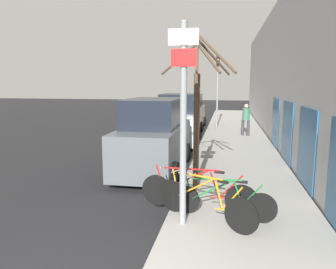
% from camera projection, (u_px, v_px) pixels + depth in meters
% --- Properties ---
extents(ground_plane, '(80.00, 80.00, 0.00)m').
position_uv_depth(ground_plane, '(177.00, 148.00, 14.62)').
color(ground_plane, black).
extents(sidewalk_curb, '(3.20, 32.00, 0.15)m').
position_uv_depth(sidewalk_curb, '(235.00, 137.00, 16.87)').
color(sidewalk_curb, '#9E9B93').
rests_on(sidewalk_curb, ground).
extents(building_facade, '(0.23, 32.00, 6.50)m').
position_uv_depth(building_facade, '(274.00, 75.00, 15.99)').
color(building_facade, '#BCBCC1').
rests_on(building_facade, ground).
extents(signpost, '(0.55, 0.15, 3.82)m').
position_uv_depth(signpost, '(183.00, 120.00, 6.10)').
color(signpost, gray).
rests_on(signpost, sidewalk_curb).
extents(bicycle_0, '(2.01, 1.23, 0.95)m').
position_uv_depth(bicycle_0, '(204.00, 202.00, 6.43)').
color(bicycle_0, black).
rests_on(bicycle_0, sidewalk_curb).
extents(bicycle_1, '(2.13, 0.48, 0.84)m').
position_uv_depth(bicycle_1, '(222.00, 201.00, 6.62)').
color(bicycle_1, black).
rests_on(bicycle_1, sidewalk_curb).
extents(bicycle_2, '(2.54, 0.64, 0.96)m').
position_uv_depth(bicycle_2, '(197.00, 193.00, 6.97)').
color(bicycle_2, black).
rests_on(bicycle_2, sidewalk_curb).
extents(parked_car_0, '(2.00, 4.60, 2.37)m').
position_uv_depth(parked_car_0, '(154.00, 139.00, 10.61)').
color(parked_car_0, '#51565B').
rests_on(parked_car_0, ground).
extents(parked_car_1, '(2.04, 4.35, 2.36)m').
position_uv_depth(parked_car_1, '(179.00, 121.00, 15.59)').
color(parked_car_1, '#B2B7BC').
rests_on(parked_car_1, ground).
extents(parked_car_2, '(1.99, 4.31, 2.16)m').
position_uv_depth(parked_car_2, '(188.00, 113.00, 20.55)').
color(parked_car_2, gray).
rests_on(parked_car_2, ground).
extents(pedestrian_near, '(0.42, 0.36, 1.64)m').
position_uv_depth(pedestrian_near, '(246.00, 117.00, 16.86)').
color(pedestrian_near, '#333338').
rests_on(pedestrian_near, sidewalk_curb).
extents(street_tree, '(1.96, 1.66, 3.92)m').
position_uv_depth(street_tree, '(198.00, 113.00, 8.29)').
color(street_tree, '#4C3828').
rests_on(street_tree, sidewalk_curb).
extents(traffic_light, '(0.20, 0.30, 4.50)m').
position_uv_depth(traffic_light, '(218.00, 80.00, 19.77)').
color(traffic_light, gray).
rests_on(traffic_light, sidewalk_curb).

